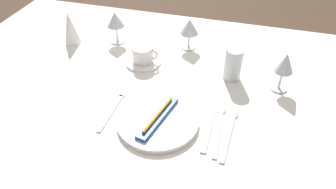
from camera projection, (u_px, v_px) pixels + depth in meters
dining_table at (167, 100)px, 1.19m from camera, size 1.80×1.11×0.74m
dinner_plate at (158, 121)px, 0.98m from camera, size 0.26×0.26×0.02m
toothbrush_package at (158, 117)px, 0.97m from camera, size 0.08×0.21×0.02m
fork_outer at (114, 107)px, 1.04m from camera, size 0.02×0.21×0.00m
dinner_knife at (209, 127)px, 0.97m from camera, size 0.02×0.23×0.00m
spoon_soup at (219, 124)px, 0.98m from camera, size 0.03×0.23×0.01m
spoon_dessert at (230, 128)px, 0.96m from camera, size 0.03×0.23×0.01m
saucer_left at (143, 62)px, 1.24m from camera, size 0.14×0.14×0.01m
coffee_cup_left at (143, 54)px, 1.22m from camera, size 0.10×0.08×0.06m
wine_glass_centre at (115, 21)px, 1.31m from camera, size 0.07×0.07×0.14m
wine_glass_left at (285, 65)px, 1.05m from camera, size 0.07×0.07×0.15m
wine_glass_right at (189, 28)px, 1.27m from camera, size 0.08×0.08×0.13m
drink_tumbler at (233, 64)px, 1.13m from camera, size 0.06×0.06×0.12m
napkin_folded at (70, 28)px, 1.32m from camera, size 0.07×0.07×0.14m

